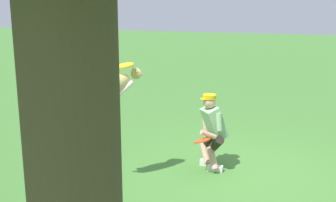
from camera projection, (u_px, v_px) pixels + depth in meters
The scene contains 5 objects.
ground_plane at pixel (243, 176), 7.09m from camera, with size 60.00×60.00×0.00m, color #447D33.
person at pixel (212, 129), 7.25m from camera, with size 0.56×0.71×1.29m.
dog at pixel (114, 85), 6.42m from camera, with size 0.76×0.85×0.49m.
frisbee_flying at pixel (125, 65), 6.46m from camera, with size 0.27×0.27×0.02m, color yellow.
frisbee_held at pixel (202, 140), 6.95m from camera, with size 0.28×0.28×0.02m, color #E14B1B.
Camera 1 is at (-0.79, 6.69, 2.83)m, focal length 46.39 mm.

